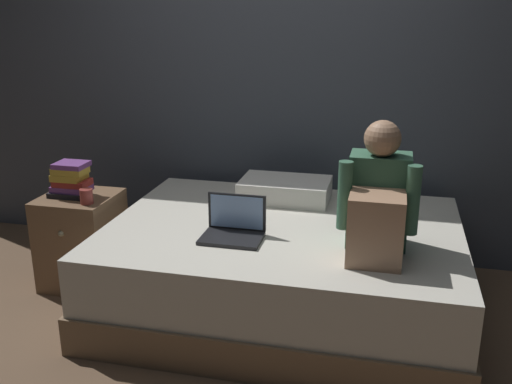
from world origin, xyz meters
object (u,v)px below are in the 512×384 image
Objects in this scene: bed at (283,268)px; person_sitting at (378,204)px; pillow at (285,190)px; nightstand at (82,240)px; mug at (86,196)px; laptop at (234,227)px; book_stack at (71,180)px.

bed is 3.05× the size of person_sitting.
bed is 3.57× the size of pillow.
pillow is at bearing 18.78° from nightstand.
bed is 1.23m from mug.
pillow is (0.15, 0.69, 0.01)m from laptop.
person_sitting is 1.70m from mug.
pillow reaches higher than nightstand.
mug is at bearing -153.88° from pillow.
person_sitting reaches higher than book_stack.
book_stack is at bearing 171.59° from person_sitting.
person_sitting is at bearing -25.60° from bed.
person_sitting is at bearing -0.75° from laptop.
laptop reaches higher than mug.
bed is 6.25× the size of laptop.
nightstand is 2.46× the size of book_stack.
book_stack is at bearing 178.86° from bed.
book_stack is (-1.85, 0.27, -0.09)m from person_sitting.
laptop is at bearing -13.39° from book_stack.
nightstand is at bearing 165.82° from laptop.
mug is at bearing -175.83° from bed.
book_stack is (-1.25, -0.42, 0.10)m from pillow.
book_stack is at bearing 166.61° from laptop.
mug is (-0.94, 0.15, 0.05)m from laptop.
laptop is at bearing -14.18° from nightstand.
mug reaches higher than nightstand.
bed is 8.37× the size of book_stack.
pillow is 2.34× the size of book_stack.
laptop is 0.96m from mug.
book_stack is (-1.33, 0.03, 0.43)m from bed.
nightstand is at bearing -161.22° from pillow.
nightstand is 1.32m from pillow.
person_sitting is 0.93m from pillow.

